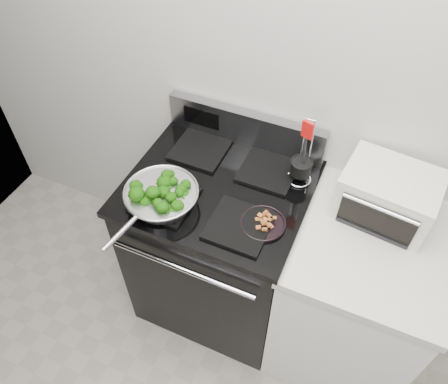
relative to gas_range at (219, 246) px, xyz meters
The scene contains 8 objects.
back_wall 0.97m from the gas_range, 48.22° to the left, with size 4.00×0.02×2.70m, color #B3B1A9.
gas_range is the anchor object (origin of this frame).
counter 0.69m from the gas_range, ahead, with size 0.62×0.68×0.92m.
skillet 0.58m from the gas_range, 130.66° to the right, with size 0.31×0.49×0.07m.
broccoli_pile 0.59m from the gas_range, 130.98° to the right, with size 0.24×0.24×0.08m, color black, non-canonical shape.
bacon_plate 0.56m from the gas_range, 26.59° to the right, with size 0.18×0.18×0.04m.
utensil_holder 0.63m from the gas_range, 28.89° to the left, with size 0.11×0.11×0.33m.
toaster_oven 0.88m from the gas_range, 13.51° to the left, with size 0.40×0.32×0.21m.
Camera 1 is at (0.25, 0.24, 2.34)m, focal length 35.00 mm.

